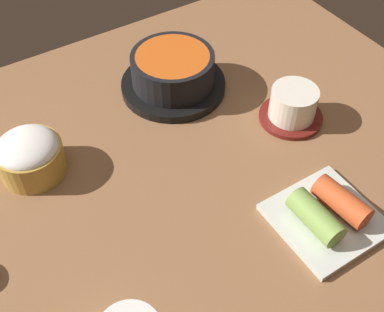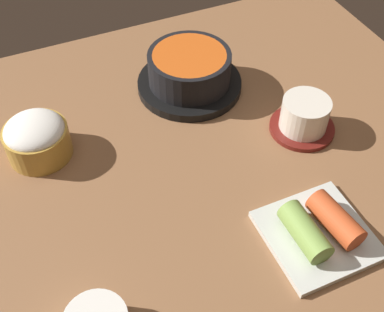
% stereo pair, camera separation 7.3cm
% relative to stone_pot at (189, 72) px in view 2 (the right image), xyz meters
% --- Properties ---
extents(dining_table, '(1.00, 0.76, 0.02)m').
position_rel_stone_pot_xyz_m(dining_table, '(-0.09, -0.16, -0.04)').
color(dining_table, brown).
rests_on(dining_table, ground).
extents(stone_pot, '(0.18, 0.18, 0.07)m').
position_rel_stone_pot_xyz_m(stone_pot, '(0.00, 0.00, 0.00)').
color(stone_pot, black).
rests_on(stone_pot, dining_table).
extents(rice_bowl, '(0.10, 0.10, 0.07)m').
position_rel_stone_pot_xyz_m(rice_bowl, '(-0.28, -0.05, 0.00)').
color(rice_bowl, '#B78C38').
rests_on(rice_bowl, dining_table).
extents(tea_cup_with_saucer, '(0.11, 0.11, 0.06)m').
position_rel_stone_pot_xyz_m(tea_cup_with_saucer, '(0.12, -0.17, -0.01)').
color(tea_cup_with_saucer, maroon).
rests_on(tea_cup_with_saucer, dining_table).
extents(kimchi_plate, '(0.14, 0.14, 0.05)m').
position_rel_stone_pot_xyz_m(kimchi_plate, '(0.03, -0.36, -0.02)').
color(kimchi_plate, silver).
rests_on(kimchi_plate, dining_table).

